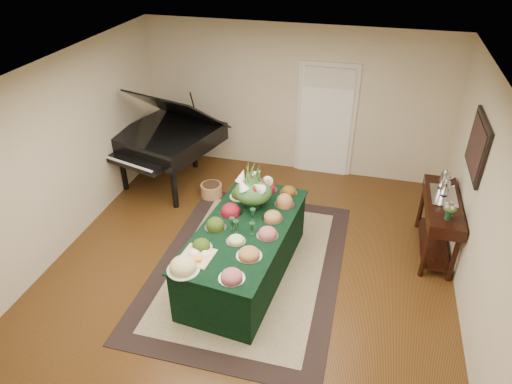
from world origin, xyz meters
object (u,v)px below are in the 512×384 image
(mahogany_sideboard, at_px, (441,212))
(grand_piano, at_px, (168,138))
(floral_centerpiece, at_px, (253,187))
(buffet_table, at_px, (245,251))

(mahogany_sideboard, bearing_deg, grand_piano, 168.87)
(floral_centerpiece, bearing_deg, mahogany_sideboard, 14.75)
(grand_piano, height_order, mahogany_sideboard, grand_piano)
(buffet_table, relative_size, mahogany_sideboard, 1.74)
(buffet_table, height_order, mahogany_sideboard, mahogany_sideboard)
(buffet_table, xyz_separation_m, mahogany_sideboard, (2.52, 1.17, 0.30))
(buffet_table, xyz_separation_m, grand_piano, (-1.97, 2.05, 0.50))
(floral_centerpiece, bearing_deg, grand_piano, 141.50)
(grand_piano, bearing_deg, floral_centerpiece, -38.50)
(buffet_table, xyz_separation_m, floral_centerpiece, (-0.02, 0.50, 0.71))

